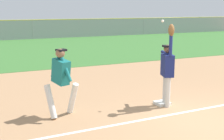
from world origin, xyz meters
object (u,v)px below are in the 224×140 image
first_base (162,103)px  runner (61,78)px  baseball (163,21)px  parked_car_silver (116,26)px  fielder (168,67)px  parked_car_blue (68,27)px  parked_car_black (10,29)px

first_base → runner: bearing=174.6°
baseball → parked_car_silver: bearing=67.1°
fielder → parked_car_blue: bearing=-83.0°
fielder → parked_car_silver: bearing=-94.9°
first_base → baseball: size_ratio=5.14×
parked_car_black → parked_car_blue: bearing=-10.0°
first_base → parked_car_silver: parked_car_silver is taller
first_base → parked_car_silver: size_ratio=0.08×
fielder → first_base: bearing=-63.3°
runner → parked_car_black: (1.62, 24.48, -0.32)m
fielder → baseball: bearing=-48.4°
fielder → parked_car_silver: fielder is taller
runner → parked_car_silver: bearing=42.6°
runner → parked_car_black: runner is taller
parked_car_black → parked_car_silver: bearing=-6.9°
parked_car_blue → parked_car_silver: same height
fielder → runner: size_ratio=1.33×
fielder → parked_car_silver: (10.30, 24.81, -0.45)m
parked_car_blue → parked_car_silver: (5.71, 0.27, 0.00)m
parked_car_blue → first_base: bearing=-94.9°
first_base → parked_car_black: (-1.20, 24.74, 0.63)m
baseball → parked_car_silver: 26.77m
first_base → baseball: baseball is taller
first_base → runner: runner is taller
first_base → fielder: bearing=-81.0°
parked_car_black → parked_car_blue: (5.82, -0.37, 0.00)m
runner → parked_car_black: bearing=67.2°
runner → baseball: size_ratio=23.24×
first_base → parked_car_blue: size_ratio=0.08×
fielder → runner: 2.89m
baseball → parked_car_black: size_ratio=0.02×
runner → parked_car_blue: 25.24m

